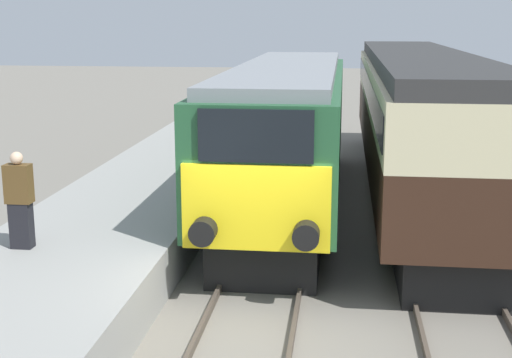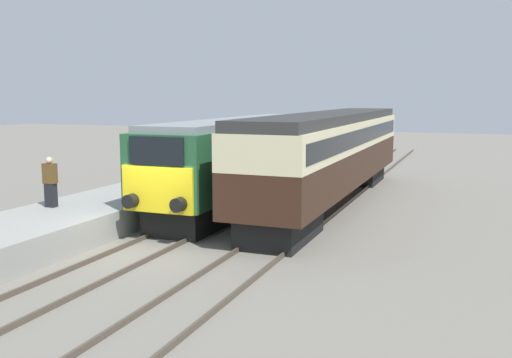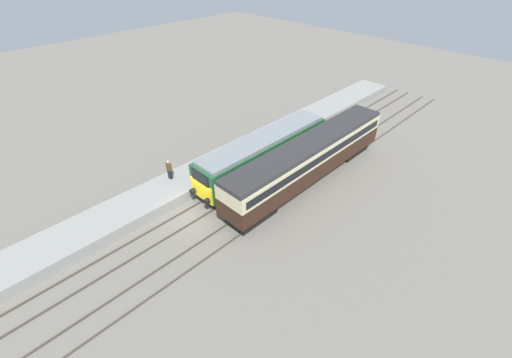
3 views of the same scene
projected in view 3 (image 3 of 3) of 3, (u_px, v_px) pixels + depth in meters
name	position (u px, v px, depth m)	size (l,w,h in m)	color
ground_plane	(193.00, 215.00, 25.75)	(120.00, 120.00, 0.00)	slate
platform_left	(240.00, 154.00, 32.02)	(3.50, 50.00, 0.91)	gray
rails_near_track	(241.00, 186.00, 28.61)	(1.51, 60.00, 0.14)	#4C4238
rails_far_track	(271.00, 204.00, 26.67)	(1.50, 60.00, 0.14)	#4C4238
locomotive	(264.00, 154.00, 29.03)	(2.70, 13.83, 3.66)	black
passenger_carriage	(309.00, 157.00, 27.96)	(2.75, 17.69, 3.90)	black
person_on_platform	(169.00, 170.00, 27.57)	(0.44, 0.26, 1.69)	black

